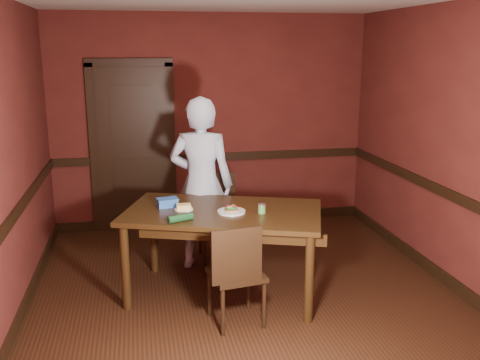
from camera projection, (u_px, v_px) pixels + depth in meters
name	position (u px, v px, depth m)	size (l,w,h in m)	color
floor	(247.00, 298.00, 4.99)	(4.00, 4.50, 0.01)	black
wall_back	(212.00, 122.00, 6.81)	(4.00, 0.02, 2.70)	#541E19
wall_front	(345.00, 248.00, 2.52)	(4.00, 0.02, 2.70)	#541E19
wall_left	(5.00, 165.00, 4.30)	(0.02, 4.50, 2.70)	#541E19
wall_right	(455.00, 148.00, 5.04)	(0.02, 4.50, 2.70)	#541E19
dado_back	(212.00, 157.00, 6.90)	(4.00, 0.03, 0.10)	black
dado_left	(12.00, 219.00, 4.41)	(0.03, 4.50, 0.10)	black
dado_right	(449.00, 194.00, 5.14)	(0.03, 4.50, 0.10)	black
baseboard_back	(213.00, 219.00, 7.11)	(4.00, 0.03, 0.12)	black
baseboard_left	(22.00, 311.00, 4.61)	(0.03, 4.50, 0.12)	black
baseboard_right	(441.00, 275.00, 5.34)	(0.03, 4.50, 0.12)	black
door	(133.00, 145.00, 6.66)	(1.05, 0.07, 2.20)	black
dining_table	(223.00, 253.00, 4.98)	(1.77, 0.99, 0.83)	black
chair_far	(219.00, 218.00, 5.83)	(0.43, 0.43, 0.93)	black
chair_near	(236.00, 272.00, 4.45)	(0.42, 0.42, 0.90)	black
person	(201.00, 184.00, 5.51)	(0.66, 0.43, 1.81)	silver
sandwich_plate	(231.00, 211.00, 4.81)	(0.25, 0.25, 0.06)	white
sauce_jar	(262.00, 209.00, 4.78)	(0.07, 0.07, 0.08)	#508E40
cheese_saucer	(184.00, 208.00, 4.88)	(0.17, 0.17, 0.05)	white
food_tub	(167.00, 202.00, 4.98)	(0.21, 0.16, 0.08)	blue
wrapped_veg	(180.00, 218.00, 4.55)	(0.06, 0.06, 0.22)	#154320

